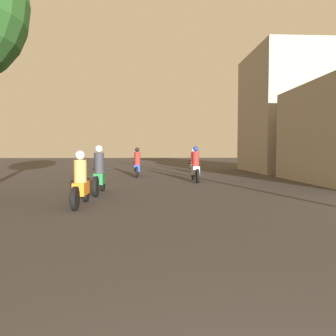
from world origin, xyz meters
name	(u,v)px	position (x,y,z in m)	size (l,w,h in m)	color
motorcycle_orange	(81,183)	(-2.36, 8.15, 0.58)	(0.60, 1.91, 1.43)	black
motorcycle_green	(99,174)	(-2.24, 10.45, 0.64)	(0.60, 2.10, 1.59)	black
motorcycle_silver	(195,167)	(1.50, 14.54, 0.64)	(0.60, 2.06, 1.61)	black
motorcycle_blue	(137,165)	(-1.27, 17.47, 0.62)	(0.60, 2.02, 1.58)	black
motorcycle_white	(193,163)	(2.25, 20.95, 0.61)	(0.60, 2.02, 1.54)	black
building_right_far	(293,112)	(8.99, 21.25, 3.96)	(5.72, 6.46, 7.93)	gray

